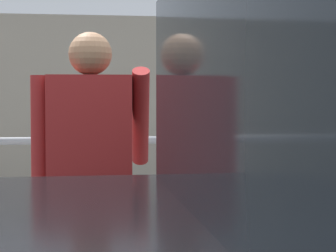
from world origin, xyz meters
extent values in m
cylinder|color=black|center=(0.39, 0.40, 1.31)|extent=(0.16, 0.16, 0.33)
sphere|color=silver|center=(0.39, 0.40, 1.50)|extent=(0.16, 0.16, 0.16)
cube|color=black|center=(0.39, 0.31, 1.38)|extent=(0.09, 0.01, 0.07)
cube|color=yellow|center=(0.39, 0.31, 1.25)|extent=(0.10, 0.01, 0.09)
cube|color=maroon|center=(-0.30, 0.46, 1.27)|extent=(0.44, 0.24, 0.61)
sphere|color=#936B4C|center=(-0.30, 0.46, 1.68)|extent=(0.22, 0.22, 0.22)
cylinder|color=maroon|center=(-0.55, 0.47, 1.28)|extent=(0.09, 0.09, 0.58)
cylinder|color=maroon|center=(-0.03, 0.58, 1.35)|extent=(0.11, 0.39, 0.54)
cylinder|color=gray|center=(0.00, 2.11, 1.13)|extent=(24.00, 0.06, 0.06)
cylinder|color=gray|center=(0.00, 2.11, 0.69)|extent=(24.00, 0.05, 0.05)
cylinder|color=gray|center=(1.09, 2.11, 0.64)|extent=(0.06, 0.06, 0.99)
cube|color=#ADA38E|center=(0.00, 5.09, 1.28)|extent=(32.00, 0.50, 2.56)
camera|label=1|loc=(-0.25, -2.45, 1.43)|focal=60.39mm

